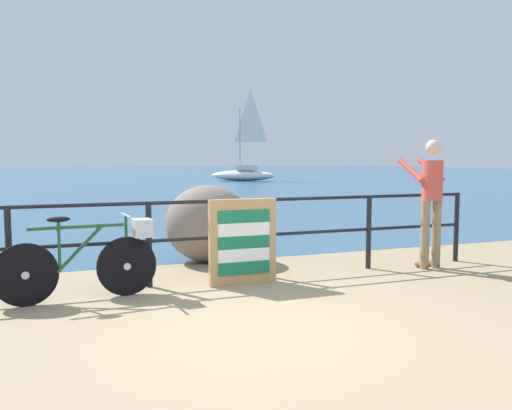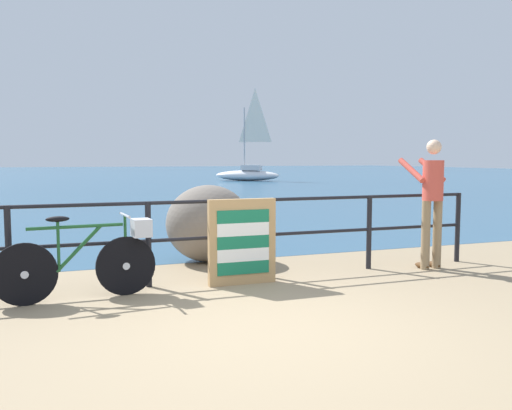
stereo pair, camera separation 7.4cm
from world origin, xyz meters
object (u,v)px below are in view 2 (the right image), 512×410
folded_deckchair_stack (242,242)px  bicycle (91,257)px  person_at_railing (431,197)px  sailboat (248,170)px  breakwater_boulder_main (208,223)px

folded_deckchair_stack → bicycle: bearing=-177.3°
person_at_railing → sailboat: sailboat is taller
folded_deckchair_stack → breakwater_boulder_main: breakwater_boulder_main is taller
bicycle → sailboat: 30.37m
folded_deckchair_stack → breakwater_boulder_main: 1.54m
bicycle → sailboat: size_ratio=0.28×
folded_deckchair_stack → sailboat: (9.87, 27.98, 0.19)m
breakwater_boulder_main → sailboat: size_ratio=0.20×
person_at_railing → folded_deckchair_stack: (-2.74, 0.02, -0.47)m
bicycle → folded_deckchair_stack: size_ratio=1.63×
sailboat → breakwater_boulder_main: bearing=103.8°
sailboat → bicycle: bearing=101.8°
person_at_railing → folded_deckchair_stack: 2.78m
folded_deckchair_stack → sailboat: bearing=70.6°
breakwater_boulder_main → sailboat: sailboat is taller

